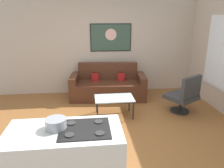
{
  "coord_description": "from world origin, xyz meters",
  "views": [
    {
      "loc": [
        -0.46,
        -3.71,
        2.2
      ],
      "look_at": [
        0.06,
        0.9,
        0.7
      ],
      "focal_mm": 34.59,
      "sensor_mm": 36.0,
      "label": 1
    }
  ],
  "objects_px": {
    "armchair": "(184,95)",
    "mixing_bowl": "(56,124)",
    "wall_painting": "(111,38)",
    "coffee_table": "(114,99)",
    "couch": "(108,87)"
  },
  "relations": [
    {
      "from": "armchair",
      "to": "mixing_bowl",
      "type": "xyz_separation_m",
      "value": [
        -2.57,
        -2.04,
        0.52
      ]
    },
    {
      "from": "wall_painting",
      "to": "armchair",
      "type": "bearing_deg",
      "value": -48.27
    },
    {
      "from": "armchair",
      "to": "wall_painting",
      "type": "xyz_separation_m",
      "value": [
        -1.51,
        1.69,
        1.15
      ]
    },
    {
      "from": "coffee_table",
      "to": "armchair",
      "type": "height_order",
      "value": "armchair"
    },
    {
      "from": "mixing_bowl",
      "to": "wall_painting",
      "type": "height_order",
      "value": "wall_painting"
    },
    {
      "from": "coffee_table",
      "to": "armchair",
      "type": "distance_m",
      "value": 1.62
    },
    {
      "from": "wall_painting",
      "to": "coffee_table",
      "type": "bearing_deg",
      "value": -93.61
    },
    {
      "from": "armchair",
      "to": "wall_painting",
      "type": "bearing_deg",
      "value": 131.73
    },
    {
      "from": "coffee_table",
      "to": "wall_painting",
      "type": "xyz_separation_m",
      "value": [
        0.11,
        1.67,
        1.19
      ]
    },
    {
      "from": "coffee_table",
      "to": "wall_painting",
      "type": "relative_size",
      "value": 0.75
    },
    {
      "from": "couch",
      "to": "armchair",
      "type": "distance_m",
      "value": 2.03
    },
    {
      "from": "mixing_bowl",
      "to": "wall_painting",
      "type": "distance_m",
      "value": 3.93
    },
    {
      "from": "mixing_bowl",
      "to": "wall_painting",
      "type": "xyz_separation_m",
      "value": [
        1.06,
        3.73,
        0.63
      ]
    },
    {
      "from": "couch",
      "to": "wall_painting",
      "type": "height_order",
      "value": "wall_painting"
    },
    {
      "from": "armchair",
      "to": "wall_painting",
      "type": "relative_size",
      "value": 0.8
    }
  ]
}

